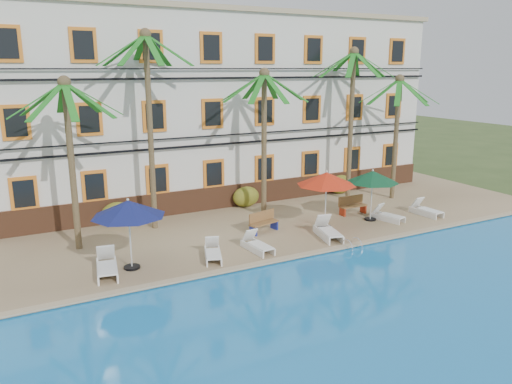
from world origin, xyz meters
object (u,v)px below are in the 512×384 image
palm_d (352,104)px  lounger_e (387,215)px  palm_c (264,122)px  lounger_f (426,210)px  lounger_c (257,244)px  palm_a (69,139)px  umbrella_red (326,179)px  bench_right (352,205)px  palm_b (149,105)px  umbrella_green (373,177)px  pool_ladder (352,247)px  lounger_d (328,231)px  umbrella_blue (128,209)px  lounger_a (107,266)px  lounger_b (213,252)px  palm_e (397,119)px  bench_left (263,222)px

palm_d → lounger_e: size_ratio=4.82×
palm_c → lounger_f: size_ratio=4.10×
lounger_c → lounger_e: lounger_c is taller
palm_d → lounger_c: 10.98m
palm_a → lounger_e: bearing=-11.8°
umbrella_red → bench_right: bearing=26.0°
lounger_c → lounger_e: bearing=5.5°
palm_b → lounger_c: bearing=-60.1°
umbrella_green → pool_ladder: size_ratio=3.40×
palm_a → palm_c: (9.05, 0.67, 0.17)m
palm_b → palm_a: bearing=-161.1°
lounger_e → pool_ladder: (-3.87, -2.18, -0.25)m
lounger_d → pool_ladder: bearing=-82.3°
palm_d → bench_right: bearing=-123.6°
palm_b → pool_ladder: size_ratio=11.95×
palm_a → lounger_e: size_ratio=4.03×
lounger_d → palm_d: bearing=45.0°
palm_a → palm_d: palm_d is taller
umbrella_blue → lounger_d: umbrella_blue is taller
lounger_c → lounger_a: bearing=175.7°
palm_b → lounger_b: (0.87, -4.85, -5.38)m
palm_e → lounger_d: palm_e is taller
lounger_b → lounger_c: size_ratio=1.01×
umbrella_red → umbrella_green: size_ratio=1.08×
lounger_f → palm_a: bearing=169.2°
umbrella_red → lounger_b: bearing=-169.4°
palm_e → bench_left: (-9.48, -1.92, -4.03)m
palm_c → lounger_c: (-2.67, -4.31, -4.44)m
palm_c → lounger_c: palm_c is taller
lounger_a → palm_b: bearing=55.1°
palm_d → umbrella_green: palm_d is taller
pool_ladder → palm_e: bearing=37.1°
palm_a → umbrella_red: palm_a is taller
umbrella_green → lounger_a: bearing=-176.8°
palm_a → bench_left: 8.89m
umbrella_green → pool_ladder: umbrella_green is taller
bench_left → bench_right: (5.41, 0.40, 0.00)m
palm_e → pool_ladder: 10.01m
palm_d → lounger_d: bearing=-135.0°
palm_b → palm_e: 13.73m
palm_e → lounger_a: size_ratio=3.37×
palm_a → lounger_b: 7.15m
lounger_c → lounger_f: 9.96m
palm_d → umbrella_red: (-4.22, -3.74, -3.00)m
umbrella_red → umbrella_green: (2.69, -0.02, -0.17)m
lounger_c → bench_left: bench_left is taller
palm_c → umbrella_red: palm_c is taller
palm_e → pool_ladder: size_ratio=9.29×
palm_e → lounger_c: palm_e is taller
palm_c → umbrella_blue: (-7.65, -3.79, -2.40)m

